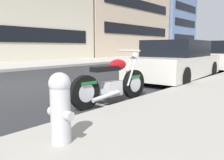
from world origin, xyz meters
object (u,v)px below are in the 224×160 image
parked_car_at_intersection (177,61)px  parked_car_second_in_row (218,57)px  parked_motorcycle (113,83)px  fire_hydrant (60,106)px  car_opposite_curb (189,52)px

parked_car_at_intersection → parked_car_second_in_row: 5.10m
parked_motorcycle → fire_hydrant: 2.50m
parked_motorcycle → parked_car_second_in_row: bearing=8.0°
parked_car_second_in_row → car_opposite_curb: (12.26, 6.56, 0.00)m
parked_car_at_intersection → parked_car_second_in_row: parked_car_second_in_row is taller
parked_motorcycle → parked_car_at_intersection: bearing=11.6°
car_opposite_curb → fire_hydrant: 25.19m
parked_car_at_intersection → parked_car_second_in_row: size_ratio=1.11×
parked_car_second_in_row → fire_hydrant: size_ratio=5.37×
fire_hydrant → parked_car_at_intersection: bearing=14.3°
car_opposite_curb → fire_hydrant: car_opposite_curb is taller
fire_hydrant → parked_car_second_in_row: bearing=8.2°
parked_car_at_intersection → parked_car_second_in_row: (5.10, 0.02, 0.00)m
parked_motorcycle → fire_hydrant: parked_motorcycle is taller
parked_motorcycle → parked_car_second_in_row: 9.34m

